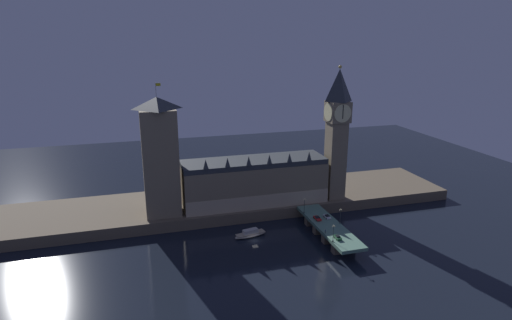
# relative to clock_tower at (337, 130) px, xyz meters

# --- Properties ---
(ground_plane) EXTENTS (400.00, 400.00, 0.00)m
(ground_plane) POSITION_rel_clock_tower_xyz_m (-48.17, -25.70, -39.48)
(ground_plane) COLOR black
(embankment) EXTENTS (220.00, 42.00, 5.16)m
(embankment) POSITION_rel_clock_tower_xyz_m (-48.17, 13.30, -36.90)
(embankment) COLOR brown
(embankment) RESTS_ON ground_plane
(parliament_hall) EXTENTS (68.52, 20.36, 25.65)m
(parliament_hall) POSITION_rel_clock_tower_xyz_m (-39.98, 4.80, -23.63)
(parliament_hall) COLOR #7F7056
(parliament_hall) RESTS_ON embankment
(clock_tower) EXTENTS (10.40, 10.51, 64.80)m
(clock_tower) POSITION_rel_clock_tower_xyz_m (0.00, 0.00, 0.00)
(clock_tower) COLOR #7F7056
(clock_tower) RESTS_ON embankment
(victoria_tower) EXTENTS (15.57, 15.57, 58.85)m
(victoria_tower) POSITION_rel_clock_tower_xyz_m (-83.40, 3.44, -7.80)
(victoria_tower) COLOR #7F7056
(victoria_tower) RESTS_ON embankment
(bridge) EXTENTS (11.00, 46.00, 5.64)m
(bridge) POSITION_rel_clock_tower_xyz_m (-17.05, -30.70, -35.72)
(bridge) COLOR slate
(bridge) RESTS_ON ground_plane
(car_northbound_lead) EXTENTS (2.11, 4.65, 1.37)m
(car_northbound_lead) POSITION_rel_clock_tower_xyz_m (-19.47, -24.28, -33.20)
(car_northbound_lead) COLOR red
(car_northbound_lead) RESTS_ON bridge
(car_northbound_trail) EXTENTS (1.99, 3.84, 1.49)m
(car_northbound_trail) POSITION_rel_clock_tower_xyz_m (-19.47, -43.78, -33.14)
(car_northbound_trail) COLOR #235633
(car_northbound_trail) RESTS_ON bridge
(car_southbound_trail) EXTENTS (2.01, 4.33, 1.34)m
(car_southbound_trail) POSITION_rel_clock_tower_xyz_m (-14.63, -23.91, -33.21)
(car_southbound_trail) COLOR silver
(car_southbound_trail) RESTS_ON bridge
(pedestrian_near_rail) EXTENTS (0.38, 0.38, 1.84)m
(pedestrian_near_rail) POSITION_rel_clock_tower_xyz_m (-21.90, -37.72, -32.86)
(pedestrian_near_rail) COLOR black
(pedestrian_near_rail) RESTS_ON bridge
(street_lamp_near) EXTENTS (1.34, 0.60, 7.13)m
(street_lamp_near) POSITION_rel_clock_tower_xyz_m (-22.30, -45.42, -29.38)
(street_lamp_near) COLOR #2D3333
(street_lamp_near) RESTS_ON bridge
(street_lamp_mid) EXTENTS (1.34, 0.60, 6.73)m
(street_lamp_mid) POSITION_rel_clock_tower_xyz_m (-11.81, -30.70, -29.63)
(street_lamp_mid) COLOR #2D3333
(street_lamp_mid) RESTS_ON bridge
(street_lamp_far) EXTENTS (1.34, 0.60, 7.03)m
(street_lamp_far) POSITION_rel_clock_tower_xyz_m (-22.30, -15.98, -29.45)
(street_lamp_far) COLOR #2D3333
(street_lamp_far) RESTS_ON bridge
(boat_upstream) EXTENTS (15.10, 6.95, 3.29)m
(boat_upstream) POSITION_rel_clock_tower_xyz_m (-48.94, -21.07, -38.27)
(boat_upstream) COLOR #B2A893
(boat_upstream) RESTS_ON ground_plane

